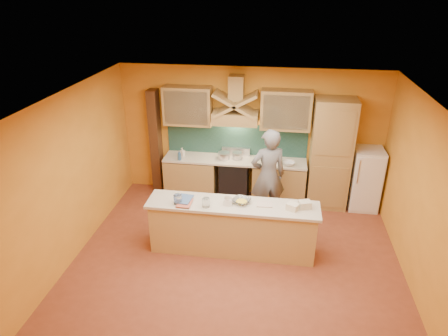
# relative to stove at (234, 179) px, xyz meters

# --- Properties ---
(floor) EXTENTS (5.50, 5.00, 0.01)m
(floor) POSITION_rel_stove_xyz_m (0.30, -2.20, -0.45)
(floor) COLOR brown
(floor) RESTS_ON ground
(ceiling) EXTENTS (5.50, 5.00, 0.01)m
(ceiling) POSITION_rel_stove_xyz_m (0.30, -2.20, 2.35)
(ceiling) COLOR white
(ceiling) RESTS_ON wall_back
(wall_back) EXTENTS (5.50, 0.02, 2.80)m
(wall_back) POSITION_rel_stove_xyz_m (0.30, 0.30, 0.95)
(wall_back) COLOR orange
(wall_back) RESTS_ON floor
(wall_front) EXTENTS (5.50, 0.02, 2.80)m
(wall_front) POSITION_rel_stove_xyz_m (0.30, -4.70, 0.95)
(wall_front) COLOR orange
(wall_front) RESTS_ON floor
(wall_left) EXTENTS (0.02, 5.00, 2.80)m
(wall_left) POSITION_rel_stove_xyz_m (-2.45, -2.20, 0.95)
(wall_left) COLOR orange
(wall_left) RESTS_ON floor
(wall_right) EXTENTS (0.02, 5.00, 2.80)m
(wall_right) POSITION_rel_stove_xyz_m (3.05, -2.20, 0.95)
(wall_right) COLOR orange
(wall_right) RESTS_ON floor
(base_cabinet_left) EXTENTS (1.10, 0.60, 0.86)m
(base_cabinet_left) POSITION_rel_stove_xyz_m (-0.95, 0.00, -0.02)
(base_cabinet_left) COLOR #A9874D
(base_cabinet_left) RESTS_ON floor
(base_cabinet_right) EXTENTS (1.10, 0.60, 0.86)m
(base_cabinet_right) POSITION_rel_stove_xyz_m (0.95, 0.00, -0.02)
(base_cabinet_right) COLOR #A9874D
(base_cabinet_right) RESTS_ON floor
(counter_top) EXTENTS (3.00, 0.62, 0.04)m
(counter_top) POSITION_rel_stove_xyz_m (-0.00, 0.00, 0.45)
(counter_top) COLOR beige
(counter_top) RESTS_ON base_cabinet_left
(stove) EXTENTS (0.60, 0.58, 0.90)m
(stove) POSITION_rel_stove_xyz_m (0.00, 0.00, 0.00)
(stove) COLOR black
(stove) RESTS_ON floor
(backsplash) EXTENTS (3.00, 0.03, 0.70)m
(backsplash) POSITION_rel_stove_xyz_m (-0.00, 0.28, 0.80)
(backsplash) COLOR #1C3E38
(backsplash) RESTS_ON wall_back
(range_hood) EXTENTS (0.92, 0.50, 0.24)m
(range_hood) POSITION_rel_stove_xyz_m (0.00, 0.05, 1.37)
(range_hood) COLOR #A9874D
(range_hood) RESTS_ON wall_back
(hood_chimney) EXTENTS (0.30, 0.30, 0.50)m
(hood_chimney) POSITION_rel_stove_xyz_m (0.00, 0.15, 1.95)
(hood_chimney) COLOR #A9874D
(hood_chimney) RESTS_ON wall_back
(upper_cabinet_left) EXTENTS (1.00, 0.35, 0.80)m
(upper_cabinet_left) POSITION_rel_stove_xyz_m (-1.00, 0.12, 1.55)
(upper_cabinet_left) COLOR #A9874D
(upper_cabinet_left) RESTS_ON wall_back
(upper_cabinet_right) EXTENTS (1.00, 0.35, 0.80)m
(upper_cabinet_right) POSITION_rel_stove_xyz_m (1.00, 0.12, 1.55)
(upper_cabinet_right) COLOR #A9874D
(upper_cabinet_right) RESTS_ON wall_back
(pantry_column) EXTENTS (0.80, 0.60, 2.30)m
(pantry_column) POSITION_rel_stove_xyz_m (1.95, 0.00, 0.70)
(pantry_column) COLOR #A9874D
(pantry_column) RESTS_ON floor
(fridge) EXTENTS (0.58, 0.60, 1.30)m
(fridge) POSITION_rel_stove_xyz_m (2.70, 0.00, 0.20)
(fridge) COLOR white
(fridge) RESTS_ON floor
(trim_column_left) EXTENTS (0.20, 0.30, 2.30)m
(trim_column_left) POSITION_rel_stove_xyz_m (-1.75, 0.15, 0.70)
(trim_column_left) COLOR #472816
(trim_column_left) RESTS_ON floor
(island_body) EXTENTS (2.80, 0.55, 0.88)m
(island_body) POSITION_rel_stove_xyz_m (0.20, -1.90, -0.01)
(island_body) COLOR tan
(island_body) RESTS_ON floor
(island_top) EXTENTS (2.90, 0.62, 0.05)m
(island_top) POSITION_rel_stove_xyz_m (0.20, -1.90, 0.47)
(island_top) COLOR beige
(island_top) RESTS_ON island_body
(person) EXTENTS (0.80, 0.66, 1.89)m
(person) POSITION_rel_stove_xyz_m (0.74, -0.75, 0.49)
(person) COLOR slate
(person) RESTS_ON floor
(pot_large) EXTENTS (0.31, 0.31, 0.14)m
(pot_large) POSITION_rel_stove_xyz_m (-0.22, -0.03, 0.52)
(pot_large) COLOR silver
(pot_large) RESTS_ON stove
(pot_small) EXTENTS (0.25, 0.25, 0.14)m
(pot_small) POSITION_rel_stove_xyz_m (0.05, 0.03, 0.52)
(pot_small) COLOR #BCBBC3
(pot_small) RESTS_ON stove
(soap_bottle_a) EXTENTS (0.12, 0.12, 0.19)m
(soap_bottle_a) POSITION_rel_stove_xyz_m (-1.13, -0.01, 0.57)
(soap_bottle_a) COLOR beige
(soap_bottle_a) RESTS_ON counter_top
(soap_bottle_b) EXTENTS (0.11, 0.11, 0.22)m
(soap_bottle_b) POSITION_rel_stove_xyz_m (-1.14, -0.22, 0.58)
(soap_bottle_b) COLOR #2F5883
(soap_bottle_b) RESTS_ON counter_top
(bowl_back) EXTENTS (0.27, 0.27, 0.08)m
(bowl_back) POSITION_rel_stove_xyz_m (1.13, -0.14, 0.51)
(bowl_back) COLOR silver
(bowl_back) RESTS_ON counter_top
(dish_rack) EXTENTS (0.28, 0.24, 0.09)m
(dish_rack) POSITION_rel_stove_xyz_m (0.81, -0.04, 0.51)
(dish_rack) COLOR silver
(dish_rack) RESTS_ON counter_top
(book_lower) EXTENTS (0.24, 0.32, 0.03)m
(book_lower) POSITION_rel_stove_xyz_m (-0.71, -2.02, 0.51)
(book_lower) COLOR #B75641
(book_lower) RESTS_ON island_top
(book_upper) EXTENTS (0.28, 0.36, 0.03)m
(book_upper) POSITION_rel_stove_xyz_m (-0.74, -1.91, 0.53)
(book_upper) COLOR #436195
(book_upper) RESTS_ON island_top
(jar_large) EXTENTS (0.18, 0.18, 0.16)m
(jar_large) POSITION_rel_stove_xyz_m (-0.71, -2.02, 0.57)
(jar_large) COLOR silver
(jar_large) RESTS_ON island_top
(jar_small) EXTENTS (0.16, 0.16, 0.15)m
(jar_small) POSITION_rel_stove_xyz_m (-0.22, -2.06, 0.57)
(jar_small) COLOR white
(jar_small) RESTS_ON island_top
(kitchen_scale) EXTENTS (0.13, 0.13, 0.11)m
(kitchen_scale) POSITION_rel_stove_xyz_m (0.13, -1.92, 0.55)
(kitchen_scale) COLOR white
(kitchen_scale) RESTS_ON island_top
(mixing_bowl) EXTENTS (0.38, 0.38, 0.07)m
(mixing_bowl) POSITION_rel_stove_xyz_m (0.34, -1.84, 0.53)
(mixing_bowl) COLOR white
(mixing_bowl) RESTS_ON island_top
(cloth) EXTENTS (0.27, 0.21, 0.02)m
(cloth) POSITION_rel_stove_xyz_m (0.73, -1.85, 0.50)
(cloth) COLOR beige
(cloth) RESTS_ON island_top
(grocery_bag_a) EXTENTS (0.22, 0.20, 0.12)m
(grocery_bag_a) POSITION_rel_stove_xyz_m (1.39, -1.86, 0.56)
(grocery_bag_a) COLOR beige
(grocery_bag_a) RESTS_ON island_top
(grocery_bag_b) EXTENTS (0.23, 0.21, 0.11)m
(grocery_bag_b) POSITION_rel_stove_xyz_m (1.19, -1.94, 0.55)
(grocery_bag_b) COLOR beige
(grocery_bag_b) RESTS_ON island_top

